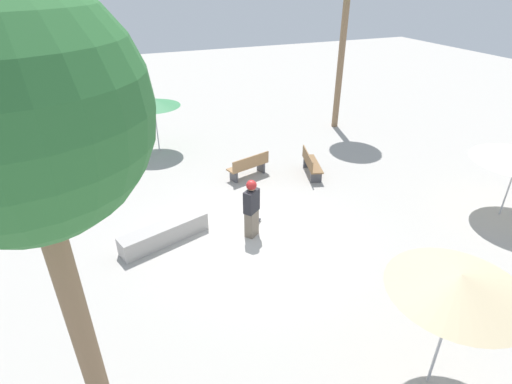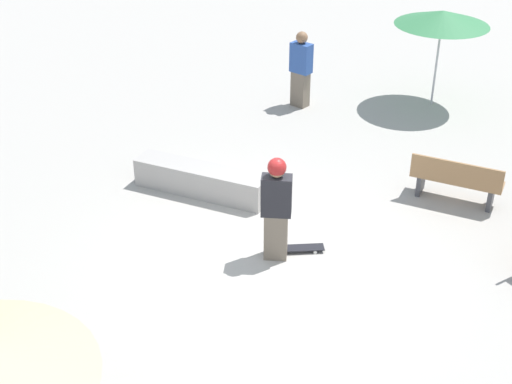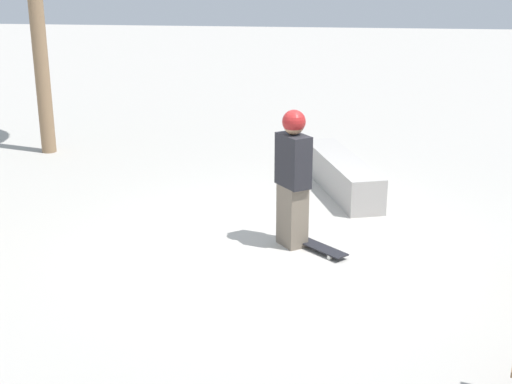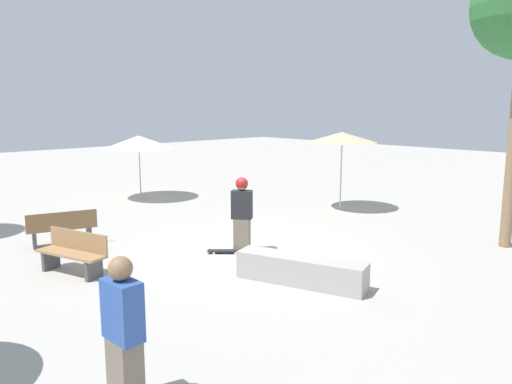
# 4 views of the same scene
# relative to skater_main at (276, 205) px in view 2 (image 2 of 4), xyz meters

# --- Properties ---
(ground_plane) EXTENTS (60.00, 60.00, 0.00)m
(ground_plane) POSITION_rel_skater_main_xyz_m (-0.02, 0.14, -0.94)
(ground_plane) COLOR #ADA8A0
(skater_main) EXTENTS (0.53, 0.48, 1.75)m
(skater_main) POSITION_rel_skater_main_xyz_m (0.00, 0.00, 0.00)
(skater_main) COLOR #726656
(skater_main) RESTS_ON ground_plane
(skateboard) EXTENTS (0.69, 0.72, 0.07)m
(skateboard) POSITION_rel_skater_main_xyz_m (-0.19, -0.36, -0.88)
(skateboard) COLOR black
(skateboard) RESTS_ON ground_plane
(concrete_ledge) EXTENTS (2.55, 1.29, 0.53)m
(concrete_ledge) POSITION_rel_skater_main_xyz_m (2.33, -0.61, -0.68)
(concrete_ledge) COLOR #A8A39E
(concrete_ledge) RESTS_ON ground_plane
(bench_far) EXTENTS (1.66, 0.88, 0.85)m
(bench_far) POSITION_rel_skater_main_xyz_m (-1.24, -3.45, -0.52)
(bench_far) COLOR #47474C
(bench_far) RESTS_ON ground_plane
(shade_umbrella_green) EXTENTS (2.09, 2.09, 2.20)m
(shade_umbrella_green) POSITION_rel_skater_main_xyz_m (1.35, -7.12, 1.10)
(shade_umbrella_green) COLOR #B7B7BC
(shade_umbrella_green) RESTS_ON ground_plane
(bystander_watching) EXTENTS (0.49, 0.29, 1.76)m
(bystander_watching) POSITION_rel_skater_main_xyz_m (3.58, -4.98, -0.06)
(bystander_watching) COLOR #726656
(bystander_watching) RESTS_ON ground_plane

